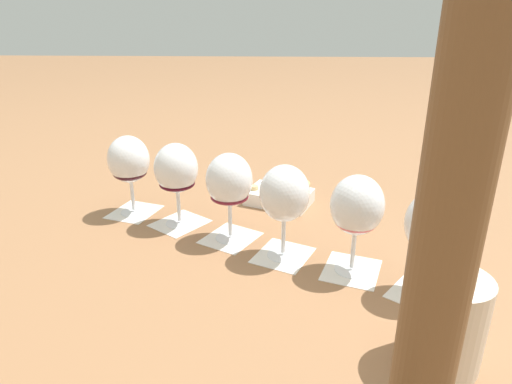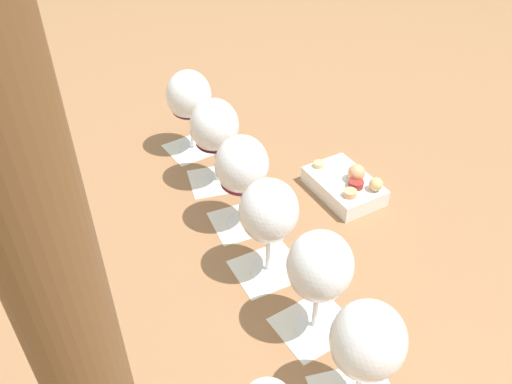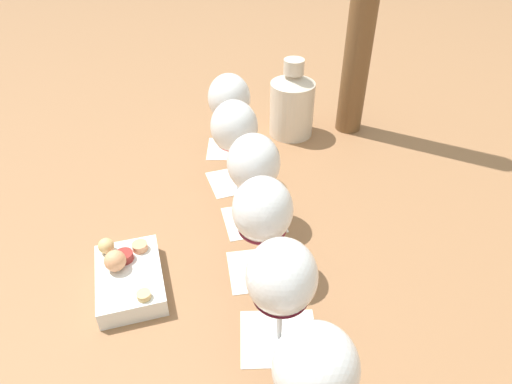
{
  "view_description": "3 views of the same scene",
  "coord_description": "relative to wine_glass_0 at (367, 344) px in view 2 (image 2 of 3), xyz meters",
  "views": [
    {
      "loc": [
        -0.04,
        0.84,
        0.46
      ],
      "look_at": [
        -0.0,
        0.0,
        0.12
      ],
      "focal_mm": 32.0,
      "sensor_mm": 36.0,
      "label": 1
    },
    {
      "loc": [
        -0.44,
        0.56,
        0.69
      ],
      "look_at": [
        -0.0,
        0.0,
        0.12
      ],
      "focal_mm": 38.0,
      "sensor_mm": 36.0,
      "label": 2
    },
    {
      "loc": [
        0.48,
        -0.38,
        0.58
      ],
      "look_at": [
        -0.0,
        0.0,
        0.12
      ],
      "focal_mm": 32.0,
      "sensor_mm": 36.0,
      "label": 3
    }
  ],
  "objects": [
    {
      "name": "wine_glass_2",
      "position": [
        0.24,
        -0.12,
        -0.0
      ],
      "size": [
        0.1,
        0.1,
        0.19
      ],
      "color": "white",
      "rests_on": "tasting_card_2"
    },
    {
      "name": "tasting_card_2",
      "position": [
        0.24,
        -0.12,
        -0.13
      ],
      "size": [
        0.14,
        0.14,
        0.0
      ],
      "color": "silver",
      "rests_on": "ground_plane"
    },
    {
      "name": "tasting_card_3",
      "position": [
        0.35,
        -0.19,
        -0.13
      ],
      "size": [
        0.14,
        0.15,
        0.0
      ],
      "color": "silver",
      "rests_on": "ground_plane"
    },
    {
      "name": "ground_plane",
      "position": [
        0.3,
        -0.16,
        -0.13
      ],
      "size": [
        8.0,
        8.0,
        0.0
      ],
      "primitive_type": "plane",
      "color": "#936642"
    },
    {
      "name": "snack_dish",
      "position": [
        0.24,
        -0.38,
        -0.1
      ],
      "size": [
        0.18,
        0.15,
        0.07
      ],
      "color": "white",
      "rests_on": "ground_plane"
    },
    {
      "name": "wine_glass_0",
      "position": [
        0.0,
        0.0,
        0.0
      ],
      "size": [
        0.1,
        0.1,
        0.19
      ],
      "color": "white",
      "rests_on": "tasting_card_0"
    },
    {
      "name": "tasting_card_5",
      "position": [
        0.6,
        -0.31,
        -0.13
      ],
      "size": [
        0.13,
        0.14,
        0.0
      ],
      "color": "silver",
      "rests_on": "ground_plane"
    },
    {
      "name": "wine_glass_4",
      "position": [
        0.48,
        -0.26,
        0.0
      ],
      "size": [
        0.1,
        0.1,
        0.19
      ],
      "color": "white",
      "rests_on": "tasting_card_4"
    },
    {
      "name": "tasting_card_4",
      "position": [
        0.48,
        -0.26,
        -0.13
      ],
      "size": [
        0.15,
        0.15,
        0.0
      ],
      "color": "silver",
      "rests_on": "ground_plane"
    },
    {
      "name": "tasting_card_1",
      "position": [
        0.11,
        -0.07,
        -0.13
      ],
      "size": [
        0.13,
        0.14,
        0.0
      ],
      "color": "silver",
      "rests_on": "ground_plane"
    },
    {
      "name": "umbrella_pole",
      "position": [
        0.1,
        0.3,
        0.26
      ],
      "size": [
        0.06,
        0.06,
        0.77
      ],
      "color": "brown",
      "rests_on": "ground_plane"
    },
    {
      "name": "wine_glass_5",
      "position": [
        0.6,
        -0.31,
        0.0
      ],
      "size": [
        0.1,
        0.1,
        0.19
      ],
      "color": "white",
      "rests_on": "tasting_card_5"
    },
    {
      "name": "wine_glass_1",
      "position": [
        0.11,
        -0.07,
        -0.0
      ],
      "size": [
        0.1,
        0.1,
        0.19
      ],
      "color": "white",
      "rests_on": "tasting_card_1"
    },
    {
      "name": "wine_glass_3",
      "position": [
        0.35,
        -0.19,
        0.0
      ],
      "size": [
        0.1,
        0.1,
        0.19
      ],
      "color": "white",
      "rests_on": "tasting_card_3"
    }
  ]
}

